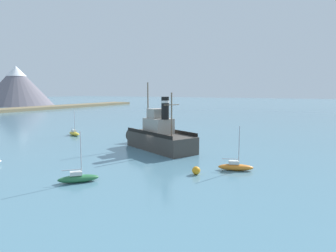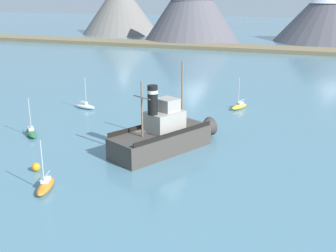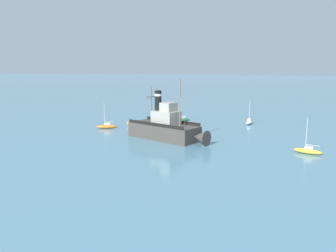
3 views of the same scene
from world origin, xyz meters
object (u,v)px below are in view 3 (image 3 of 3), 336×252
(sailboat_orange, at_px, (107,126))
(mooring_buoy, at_px, (129,124))
(sailboat_white, at_px, (249,122))
(old_tugboat, at_px, (167,128))
(sailboat_green, at_px, (182,120))
(sailboat_yellow, at_px, (308,151))

(sailboat_orange, bearing_deg, mooring_buoy, 137.73)
(sailboat_white, xyz_separation_m, sailboat_orange, (11.83, -25.97, 0.00))
(old_tugboat, xyz_separation_m, sailboat_green, (-17.59, -1.21, -1.40))
(old_tugboat, distance_m, mooring_buoy, 14.33)
(sailboat_yellow, bearing_deg, sailboat_orange, -107.16)
(sailboat_orange, height_order, sailboat_green, same)
(sailboat_white, distance_m, sailboat_green, 13.81)
(sailboat_white, xyz_separation_m, sailboat_yellow, (22.45, 8.40, 0.00))
(old_tugboat, height_order, sailboat_green, old_tugboat)
(sailboat_yellow, xyz_separation_m, mooring_buoy, (-14.14, -31.17, 0.01))
(mooring_buoy, bearing_deg, sailboat_white, 110.05)
(mooring_buoy, bearing_deg, sailboat_orange, -42.27)
(sailboat_green, bearing_deg, sailboat_yellow, 45.57)
(old_tugboat, bearing_deg, mooring_buoy, -134.41)
(old_tugboat, relative_size, sailboat_orange, 2.95)
(sailboat_white, distance_m, sailboat_yellow, 23.97)
(sailboat_white, bearing_deg, old_tugboat, -34.53)
(sailboat_orange, distance_m, sailboat_green, 16.50)
(sailboat_yellow, bearing_deg, sailboat_white, -159.49)
(old_tugboat, distance_m, sailboat_yellow, 21.44)
(sailboat_white, height_order, sailboat_yellow, same)
(sailboat_green, relative_size, sailboat_yellow, 1.00)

